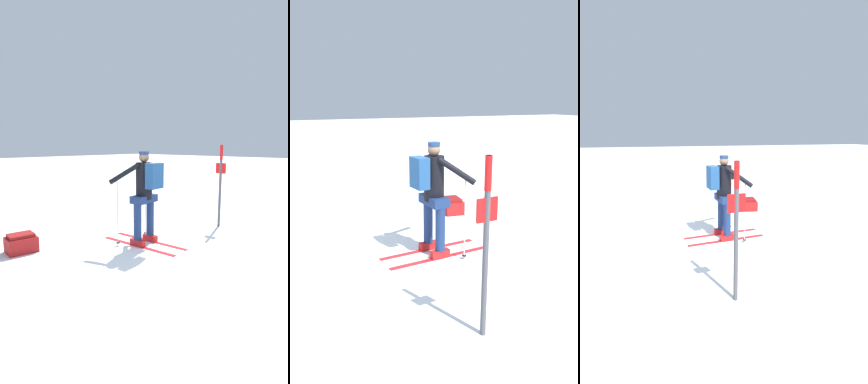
% 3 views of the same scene
% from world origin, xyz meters
% --- Properties ---
extents(ground_plane, '(80.00, 80.00, 0.00)m').
position_xyz_m(ground_plane, '(0.00, 0.00, 0.00)').
color(ground_plane, white).
extents(skier, '(1.10, 1.72, 1.78)m').
position_xyz_m(skier, '(0.14, 0.77, 1.03)').
color(skier, red).
rests_on(skier, ground_plane).
extents(dropped_backpack, '(0.56, 0.46, 0.34)m').
position_xyz_m(dropped_backpack, '(-1.69, 2.09, 0.16)').
color(dropped_backpack, maroon).
rests_on(dropped_backpack, ground_plane).
extents(trail_marker, '(0.07, 0.24, 1.90)m').
position_xyz_m(trail_marker, '(2.26, 0.37, 1.13)').
color(trail_marker, '#4C4C51').
rests_on(trail_marker, ground_plane).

